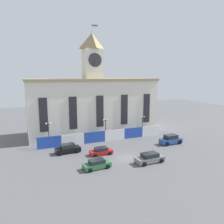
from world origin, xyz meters
name	(u,v)px	position (x,y,z in m)	size (l,w,h in m)	color
ground_plane	(127,158)	(0.00, 0.00, 0.00)	(160.00, 160.00, 0.00)	#565659
civic_building	(93,104)	(0.00, 20.23, 7.87)	(33.78, 11.55, 28.40)	silver
banner_fence	(105,136)	(0.00, 11.34, 1.28)	(30.39, 0.12, 2.56)	#2347B2
street_lamp_left	(49,129)	(-12.58, 12.37, 3.86)	(1.26, 0.36, 5.35)	black
street_lamp_far_left	(105,125)	(0.53, 12.37, 3.69)	(1.26, 0.36, 5.08)	black
street_lamp_right	(142,122)	(10.69, 12.37, 3.68)	(1.26, 0.36, 5.08)	black
car_black_suv	(68,149)	(-9.62, 7.04, 0.83)	(5.01, 2.61, 1.80)	black
car_blue_van	(171,140)	(13.03, 3.75, 0.96)	(5.12, 2.41, 2.10)	#284C99
car_green_wagon	(97,164)	(-6.73, -2.39, 0.72)	(4.74, 2.45, 1.55)	#2D663D
car_gray_pickup	(150,158)	(2.75, -3.64, 0.81)	(5.38, 2.56, 1.75)	slate
car_red_sedan	(101,151)	(-3.83, 3.48, 0.67)	(4.40, 2.13, 1.45)	red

